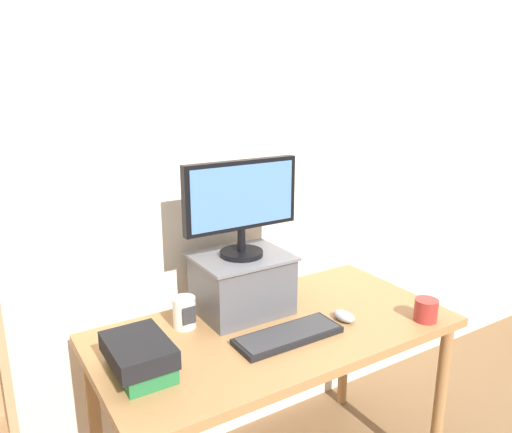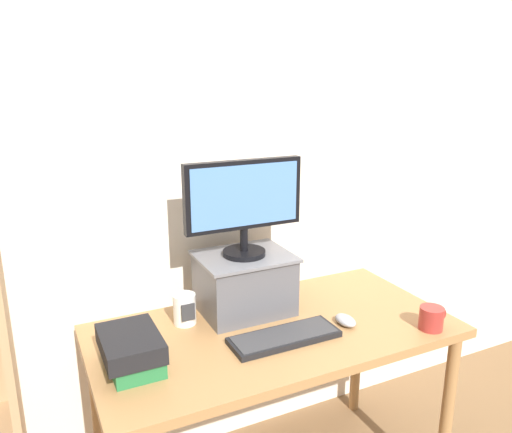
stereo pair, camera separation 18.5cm
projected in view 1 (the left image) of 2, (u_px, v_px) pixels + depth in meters
The scene contains 9 objects.
back_wall at pixel (218, 173), 2.16m from camera, with size 7.00×0.08×2.60m.
desk at pixel (275, 346), 1.95m from camera, with size 1.39×0.70×0.77m.
riser_box at pixel (242, 282), 2.03m from camera, with size 0.37×0.30×0.24m.
computer_monitor at pixel (241, 202), 1.93m from camera, with size 0.48×0.17×0.38m.
keyboard at pixel (288, 335), 1.84m from camera, with size 0.41×0.15×0.02m.
computer_mouse at pixel (344, 316), 1.98m from camera, with size 0.06×0.10×0.04m.
book_stack at pixel (139, 356), 1.61m from camera, with size 0.19×0.26×0.12m.
coffee_mug at pixel (426, 310), 1.97m from camera, with size 0.12×0.09×0.09m.
desk_speaker at pixel (184, 312), 1.91m from camera, with size 0.09×0.09×0.12m.
Camera 1 is at (-0.98, -1.45, 1.70)m, focal length 35.00 mm.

